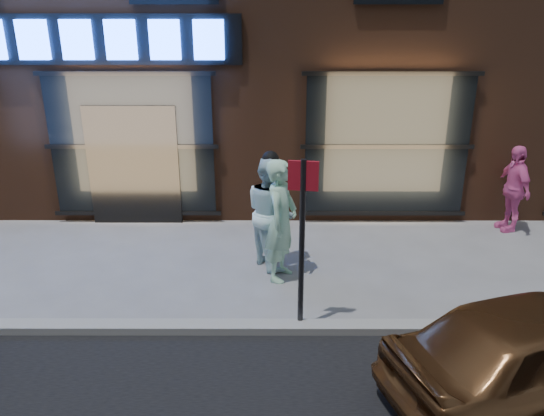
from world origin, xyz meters
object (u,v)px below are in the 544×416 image
Objects in this scene: man_bowtie at (281,221)px; man_cap at (270,212)px; passerby at (513,188)px; sign_post at (302,231)px.

man_cap is (-0.17, 0.49, -0.04)m from man_bowtie.
man_cap reaches higher than passerby.
sign_post is at bearing 164.02° from man_cap.
man_cap is at bearing 110.06° from sign_post.
sign_post is at bearing -58.69° from passerby.
sign_post reaches higher than passerby.
passerby is (4.54, 2.00, -0.14)m from man_bowtie.
sign_post is at bearing -150.70° from man_bowtie.
man_cap is at bearing 39.23° from man_bowtie.
man_cap is 2.06m from sign_post.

